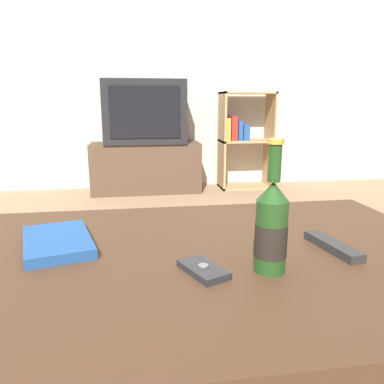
% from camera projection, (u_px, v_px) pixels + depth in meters
% --- Properties ---
extents(back_wall, '(8.00, 0.05, 2.60)m').
position_uv_depth(back_wall, '(142.00, 53.00, 3.58)').
color(back_wall, beige).
rests_on(back_wall, ground_plane).
extents(coffee_table, '(1.32, 0.81, 0.49)m').
position_uv_depth(coffee_table, '(183.00, 279.00, 0.87)').
color(coffee_table, '#422B1C').
rests_on(coffee_table, ground_plane).
extents(tv_stand, '(1.02, 0.37, 0.47)m').
position_uv_depth(tv_stand, '(146.00, 167.00, 3.57)').
color(tv_stand, '#4C3828').
rests_on(tv_stand, ground_plane).
extents(television, '(0.75, 0.42, 0.57)m').
position_uv_depth(television, '(145.00, 112.00, 3.45)').
color(television, black).
rests_on(television, tv_stand).
extents(bookshelf, '(0.51, 0.30, 0.94)m').
position_uv_depth(bookshelf, '(243.00, 138.00, 3.70)').
color(bookshelf, tan).
rests_on(bookshelf, ground_plane).
extents(beer_bottle, '(0.07, 0.07, 0.27)m').
position_uv_depth(beer_bottle, '(271.00, 227.00, 0.75)').
color(beer_bottle, '#1E4219').
rests_on(beer_bottle, coffee_table).
extents(cell_phone, '(0.10, 0.13, 0.02)m').
position_uv_depth(cell_phone, '(203.00, 269.00, 0.76)').
color(cell_phone, '#232328').
rests_on(cell_phone, coffee_table).
extents(remote_control, '(0.07, 0.18, 0.02)m').
position_uv_depth(remote_control, '(333.00, 246.00, 0.88)').
color(remote_control, '#282828').
rests_on(remote_control, coffee_table).
extents(table_book, '(0.21, 0.27, 0.02)m').
position_uv_depth(table_book, '(57.00, 241.00, 0.90)').
color(table_book, navy).
rests_on(table_book, coffee_table).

